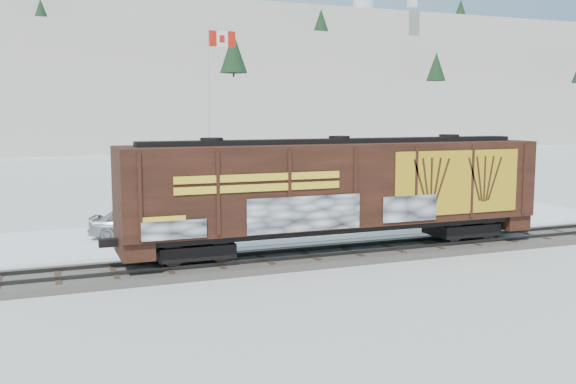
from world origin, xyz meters
name	(u,v)px	position (x,y,z in m)	size (l,w,h in m)	color
ground	(349,257)	(0.00, 0.00, 0.00)	(500.00, 500.00, 0.00)	white
rail_track	(349,253)	(0.00, 0.00, 0.15)	(50.00, 3.40, 0.43)	#59544C
parking_strip	(286,228)	(0.00, 7.50, 0.01)	(40.00, 8.00, 0.03)	white
hillside	(87,80)	(-0.05, 139.79, 14.37)	(360.00, 110.00, 93.00)	white
hopper_railcar	(339,188)	(-0.53, -0.01, 3.06)	(18.55, 3.06, 4.73)	black
flagpole	(211,143)	(-1.98, 15.82, 4.31)	(2.30, 0.90, 11.64)	silver
car_silver	(137,223)	(-7.98, 7.49, 0.82)	(1.86, 4.63, 1.58)	#A0A2A7
car_white	(298,217)	(0.01, 5.90, 0.89)	(1.81, 5.20, 1.71)	silver
car_dark	(405,214)	(6.43, 5.84, 0.67)	(1.79, 4.40, 1.28)	black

